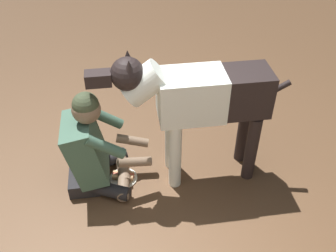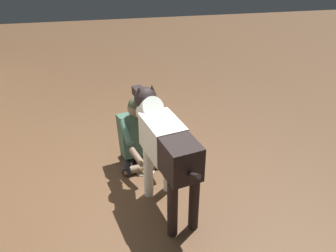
% 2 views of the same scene
% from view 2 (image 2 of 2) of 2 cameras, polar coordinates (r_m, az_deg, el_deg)
% --- Properties ---
extents(ground_plane, '(15.37, 15.37, 0.00)m').
position_cam_2_polar(ground_plane, '(4.18, -8.40, -8.97)').
color(ground_plane, brown).
extents(person_sitting_on_floor, '(0.72, 0.58, 0.87)m').
position_cam_2_polar(person_sitting_on_floor, '(4.30, -4.78, -1.69)').
color(person_sitting_on_floor, black).
rests_on(person_sitting_on_floor, ground).
extents(large_dog, '(1.46, 0.51, 1.15)m').
position_cam_2_polar(large_dog, '(3.45, -0.52, -2.71)').
color(large_dog, white).
rests_on(large_dog, ground).
extents(hot_dog_on_plate, '(0.23, 0.23, 0.06)m').
position_cam_2_polar(hot_dog_on_plate, '(4.32, -3.64, -6.82)').
color(hot_dog_on_plate, white).
rests_on(hot_dog_on_plate, ground).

